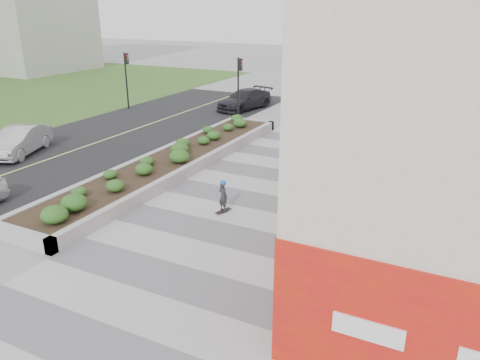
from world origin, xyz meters
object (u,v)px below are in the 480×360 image
at_px(traffic_signal_far, 126,72).
at_px(car_dark, 245,99).
at_px(planter, 174,159).
at_px(skateboarder, 223,196).
at_px(car_silver, 20,141).
at_px(traffic_signal_near, 239,80).

height_order(traffic_signal_far, car_dark, traffic_signal_far).
xyz_separation_m(planter, car_dark, (-3.00, 13.92, 0.31)).
distance_m(skateboarder, car_dark, 19.14).
bearing_deg(planter, car_dark, 102.17).
relative_size(skateboarder, car_dark, 0.26).
relative_size(traffic_signal_far, car_silver, 0.95).
distance_m(planter, traffic_signal_near, 10.90).
height_order(traffic_signal_near, skateboarder, traffic_signal_near).
bearing_deg(car_silver, skateboarder, -28.59).
bearing_deg(traffic_signal_far, car_silver, -78.40).
bearing_deg(skateboarder, traffic_signal_near, 131.71).
bearing_deg(car_dark, traffic_signal_near, -57.20).
xyz_separation_m(traffic_signal_near, traffic_signal_far, (-9.20, -0.50, 0.00)).
bearing_deg(traffic_signal_near, car_silver, -118.70).
bearing_deg(traffic_signal_near, traffic_signal_far, -176.89).
bearing_deg(traffic_signal_near, planter, -80.65).
relative_size(planter, car_dark, 3.56).
xyz_separation_m(traffic_signal_far, car_dark, (7.93, 3.92, -2.03)).
distance_m(traffic_signal_far, skateboarder, 20.84).
height_order(planter, car_dark, car_dark).
xyz_separation_m(planter, car_silver, (-8.49, -1.86, 0.31)).
bearing_deg(traffic_signal_far, planter, -42.46).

